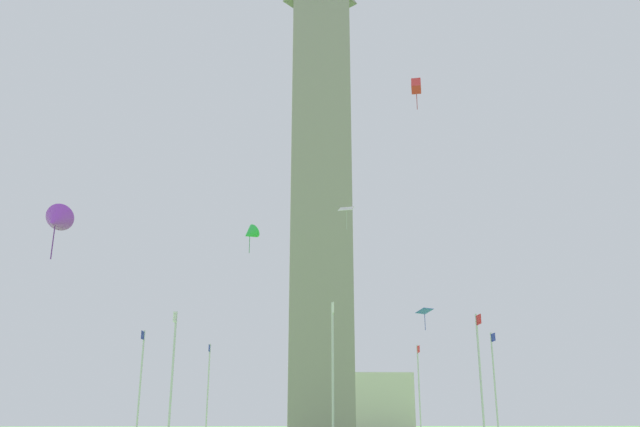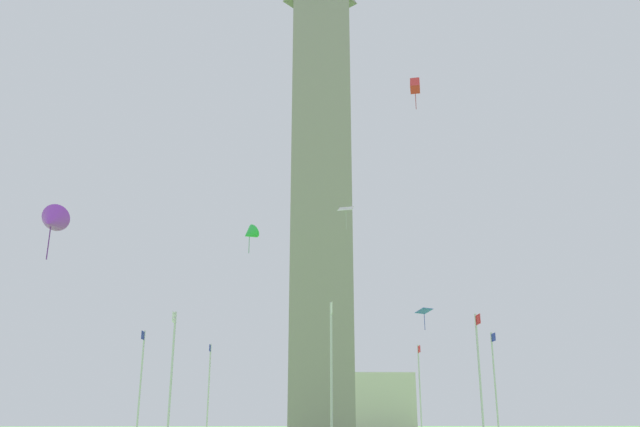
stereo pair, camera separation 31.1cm
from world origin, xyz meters
name	(u,v)px [view 2 (the right image)]	position (x,y,z in m)	size (l,w,h in m)	color
obelisk_monument	(320,173)	(0.00, 0.00, 23.20)	(5.10, 5.10, 46.40)	gray
flagpole_n	(331,376)	(14.18, 0.00, 5.11)	(1.12, 0.14, 9.41)	silver
flagpole_ne	(480,380)	(10.04, 9.99, 5.11)	(1.12, 0.14, 9.41)	silver
flagpole_e	(495,387)	(0.05, 14.12, 5.11)	(1.12, 0.14, 9.41)	silver
flagpole_se	(420,391)	(-9.94, 9.99, 5.11)	(1.12, 0.14, 9.41)	silver
flagpole_s	(313,392)	(-14.07, 0.00, 5.11)	(1.12, 0.14, 9.41)	silver
flagpole_sw	(208,391)	(-9.94, -9.99, 5.11)	(1.12, 0.14, 9.41)	silver
flagpole_w	(140,386)	(0.05, -14.12, 5.11)	(1.12, 0.14, 9.41)	silver
flagpole_nw	(171,379)	(10.04, -9.99, 5.11)	(1.12, 0.14, 9.41)	silver
kite_red_box	(415,86)	(14.23, 5.76, 24.15)	(1.27, 0.89, 2.41)	red
kite_white_diamond	(346,209)	(7.82, 1.54, 17.38)	(1.27, 1.36, 1.85)	white
kite_blue_diamond	(424,312)	(6.50, 7.26, 10.08)	(1.33, 1.34, 1.53)	blue
kite_green_delta	(249,234)	(4.92, -5.67, 16.24)	(1.74, 1.82, 2.29)	green
kite_purple_delta	(51,221)	(29.47, -11.29, 9.74)	(1.37, 1.07, 2.16)	purple
distant_building	(354,407)	(-47.11, 7.31, 4.12)	(29.42, 13.33, 8.24)	beige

